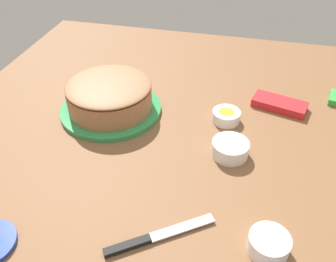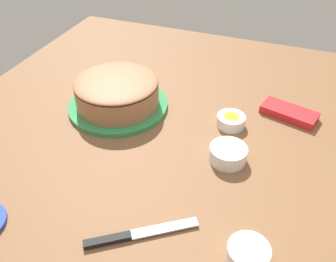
{
  "view_description": "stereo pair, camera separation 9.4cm",
  "coord_description": "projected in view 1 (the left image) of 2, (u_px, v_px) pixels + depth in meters",
  "views": [
    {
      "loc": [
        0.06,
        -0.66,
        0.62
      ],
      "look_at": [
        -0.11,
        0.05,
        0.04
      ],
      "focal_mm": 38.18,
      "sensor_mm": 36.0,
      "label": 1
    },
    {
      "loc": [
        0.15,
        -0.63,
        0.62
      ],
      "look_at": [
        -0.11,
        0.05,
        0.04
      ],
      "focal_mm": 38.18,
      "sensor_mm": 36.0,
      "label": 2
    }
  ],
  "objects": [
    {
      "name": "spreading_knife",
      "position": [
        151.0,
        238.0,
        0.72
      ],
      "size": [
        0.2,
        0.15,
        0.01
      ],
      "color": "silver",
      "rests_on": "ground_plane"
    },
    {
      "name": "candy_box_lower",
      "position": [
        279.0,
        104.0,
        1.08
      ],
      "size": [
        0.17,
        0.11,
        0.02
      ],
      "primitive_type": "cube",
      "rotation": [
        0.0,
        0.0,
        -0.26
      ],
      "color": "red",
      "rests_on": "ground_plane"
    },
    {
      "name": "sprinkle_bowl_pink",
      "position": [
        230.0,
        148.0,
        0.91
      ],
      "size": [
        0.09,
        0.09,
        0.04
      ],
      "color": "white",
      "rests_on": "ground_plane"
    },
    {
      "name": "ground_plane",
      "position": [
        204.0,
        161.0,
        0.9
      ],
      "size": [
        1.54,
        1.54,
        0.0
      ],
      "primitive_type": "plane",
      "color": "brown"
    },
    {
      "name": "sprinkle_bowl_yellow",
      "position": [
        226.0,
        115.0,
        1.02
      ],
      "size": [
        0.08,
        0.08,
        0.04
      ],
      "color": "white",
      "rests_on": "ground_plane"
    },
    {
      "name": "sprinkle_bowl_orange",
      "position": [
        269.0,
        244.0,
        0.69
      ],
      "size": [
        0.08,
        0.08,
        0.04
      ],
      "color": "white",
      "rests_on": "ground_plane"
    },
    {
      "name": "frosted_cake",
      "position": [
        110.0,
        98.0,
        1.04
      ],
      "size": [
        0.3,
        0.3,
        0.1
      ],
      "color": "#339351",
      "rests_on": "ground_plane"
    }
  ]
}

